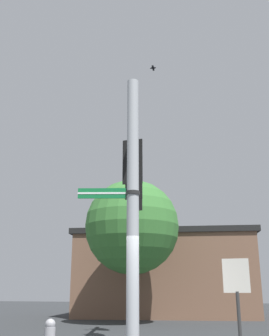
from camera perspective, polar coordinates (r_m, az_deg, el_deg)
signal_pole at (r=8.60m, az=-0.24°, el=-5.99°), size 0.26×0.26×6.09m
mast_arm at (r=12.27m, az=0.07°, el=2.39°), size 1.77×6.12×0.16m
traffic_light_nearest_pole at (r=10.85m, az=-0.00°, el=0.67°), size 0.54×0.49×1.31m
traffic_light_mid_inner at (r=12.65m, az=0.13°, el=-1.87°), size 0.54×0.49×1.31m
traffic_light_mid_outer at (r=14.46m, az=0.24°, el=-3.77°), size 0.54×0.49×1.31m
street_name_sign at (r=8.69m, az=-2.43°, el=-3.57°), size 1.29×0.48×0.22m
bird_flying at (r=13.96m, az=2.63°, el=13.91°), size 0.21×0.29×0.08m
storefront_building at (r=23.64m, az=4.37°, el=-14.61°), size 10.62×7.43×4.57m
tree_by_storefront at (r=18.70m, az=-0.36°, el=-8.27°), size 4.29×4.29×6.35m
historical_marker at (r=9.86m, az=14.26°, el=-16.47°), size 0.60×0.08×2.13m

